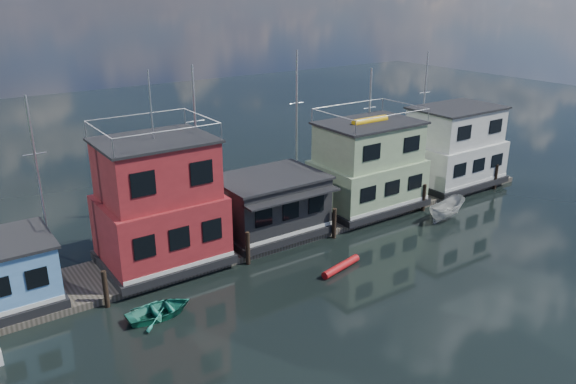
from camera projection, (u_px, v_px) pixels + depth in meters
ground at (397, 309)px, 30.72m from camera, size 160.00×160.00×0.00m
dock at (276, 232)px, 39.94m from camera, size 48.00×5.00×0.40m
houseboat_red at (159, 205)px, 34.07m from camera, size 7.40×5.90×11.86m
houseboat_dark at (270, 204)px, 38.89m from camera, size 7.40×6.10×4.06m
houseboat_green at (368, 166)px, 43.32m from camera, size 8.40×5.90×7.03m
houseboat_white at (454, 147)px, 48.66m from camera, size 8.40×5.90×6.66m
pilings at (295, 235)px, 37.28m from camera, size 42.28×0.28×2.20m
background_masts at (284, 132)px, 45.28m from camera, size 36.40×0.16×12.00m
red_kayak at (341, 267)px, 34.85m from camera, size 3.30×1.23×0.48m
motorboat at (446, 210)px, 42.41m from camera, size 4.06×1.91×1.51m
dinghy_teal at (160, 310)px, 29.89m from camera, size 3.55×2.54×0.73m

